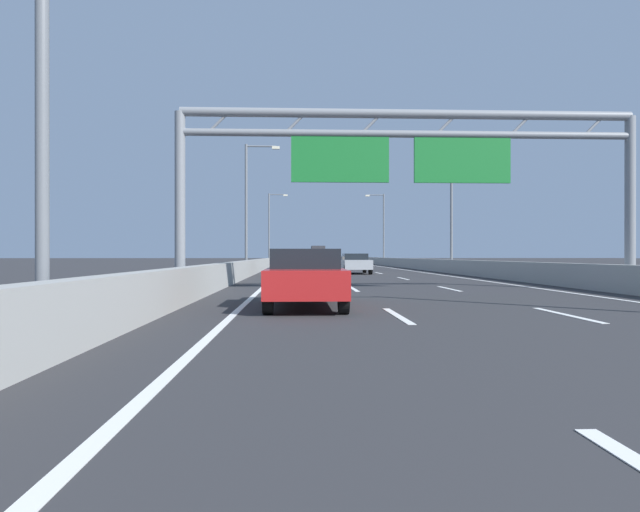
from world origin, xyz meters
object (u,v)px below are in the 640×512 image
at_px(black_car, 304,264).
at_px(silver_car, 355,263).
at_px(streetlamp_left_far, 271,224).
at_px(streetlamp_right_far, 382,224).
at_px(white_car, 330,257).
at_px(sign_gantry, 407,154).
at_px(streetlamp_right_mid, 448,200).
at_px(streetlamp_left_mid, 249,199).
at_px(red_car, 305,277).
at_px(orange_car, 298,257).
at_px(box_truck, 318,253).

bearing_deg(black_car, silver_car, 42.38).
height_order(streetlamp_left_far, silver_car, streetlamp_left_far).
distance_m(streetlamp_right_far, white_car, 52.96).
bearing_deg(sign_gantry, streetlamp_left_far, 97.75).
height_order(sign_gantry, streetlamp_right_mid, streetlamp_right_mid).
xyz_separation_m(streetlamp_left_mid, red_car, (3.76, -27.42, -4.66)).
distance_m(sign_gantry, streetlamp_left_far, 54.91).
bearing_deg(streetlamp_left_far, streetlamp_right_mid, -65.34).
height_order(silver_car, orange_car, orange_car).
height_order(red_car, orange_car, orange_car).
bearing_deg(streetlamp_left_mid, streetlamp_left_far, 90.00).
height_order(white_car, box_truck, box_truck).
bearing_deg(sign_gantry, silver_car, 89.58).
bearing_deg(orange_car, streetlamp_left_far, -94.29).
distance_m(white_car, silver_car, 88.69).
bearing_deg(silver_car, sign_gantry, -90.42).
height_order(sign_gantry, red_car, sign_gantry).
xyz_separation_m(streetlamp_left_far, orange_car, (3.65, 48.69, -4.66)).
height_order(sign_gantry, box_truck, sign_gantry).
xyz_separation_m(streetlamp_left_far, red_car, (3.76, -59.95, -4.66)).
relative_size(streetlamp_right_mid, orange_car, 2.12).
bearing_deg(streetlamp_left_far, silver_car, -78.17).
bearing_deg(silver_car, streetlamp_right_far, 78.40).
distance_m(streetlamp_left_far, white_car, 53.98).
bearing_deg(orange_car, red_car, -89.94).
bearing_deg(streetlamp_right_far, streetlamp_right_mid, -90.00).
height_order(streetlamp_right_mid, box_truck, streetlamp_right_mid).
xyz_separation_m(streetlamp_right_mid, streetlamp_right_far, (0.00, 32.53, 0.00)).
bearing_deg(streetlamp_left_far, black_car, -84.20).
distance_m(sign_gantry, box_truck, 84.22).
distance_m(red_car, white_car, 112.81).
distance_m(sign_gantry, white_car, 107.16).
relative_size(streetlamp_left_mid, streetlamp_right_mid, 1.00).
relative_size(red_car, silver_car, 1.06).
xyz_separation_m(silver_car, box_truck, (-0.17, 65.76, 0.90)).
height_order(silver_car, box_truck, box_truck).
xyz_separation_m(streetlamp_right_far, white_car, (-3.82, 52.62, -4.66)).
relative_size(streetlamp_left_mid, black_car, 2.22).
relative_size(streetlamp_right_mid, box_truck, 1.08).
relative_size(streetlamp_left_far, streetlamp_right_far, 1.00).
distance_m(red_car, box_truck, 89.78).
bearing_deg(streetlamp_right_mid, streetlamp_left_far, 114.66).
xyz_separation_m(streetlamp_right_far, box_truck, (-7.56, 29.76, -3.77)).
bearing_deg(sign_gantry, white_car, 88.02).
xyz_separation_m(red_car, white_car, (7.35, 112.57, -0.00)).
relative_size(streetlamp_right_mid, streetlamp_left_far, 1.00).
xyz_separation_m(streetlamp_left_mid, orange_car, (3.65, 81.22, -4.66)).
relative_size(sign_gantry, streetlamp_right_far, 1.71).
distance_m(sign_gantry, silver_car, 18.85).
xyz_separation_m(streetlamp_right_mid, streetlamp_left_far, (-14.93, 32.53, 0.00)).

